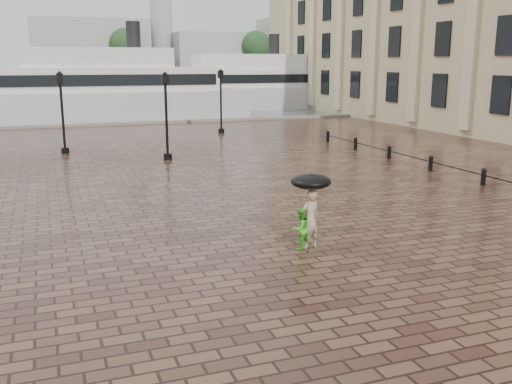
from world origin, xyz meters
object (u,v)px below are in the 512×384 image
ferry_near (100,91)px  ferry_far (249,87)px  street_lamps (70,112)px  adult_pedestrian (310,219)px  child_pedestrian (301,229)px

ferry_near → ferry_far: size_ratio=1.07×
ferry_near → ferry_far: ferry_near is taller
street_lamps → adult_pedestrian: size_ratio=12.97×
adult_pedestrian → child_pedestrian: adult_pedestrian is taller
child_pedestrian → ferry_far: ferry_far is taller
ferry_far → child_pedestrian: bearing=-107.8°
street_lamps → ferry_far: bearing=52.8°
street_lamps → ferry_far: ferry_far is taller
adult_pedestrian → ferry_far: size_ratio=0.07×
adult_pedestrian → ferry_near: (-1.79, 38.91, 1.72)m
adult_pedestrian → child_pedestrian: 0.37m
adult_pedestrian → child_pedestrian: bearing=-10.4°
street_lamps → adult_pedestrian: (5.26, -19.51, -1.50)m
street_lamps → ferry_near: (3.46, 19.40, 0.22)m
ferry_near → ferry_far: bearing=22.8°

